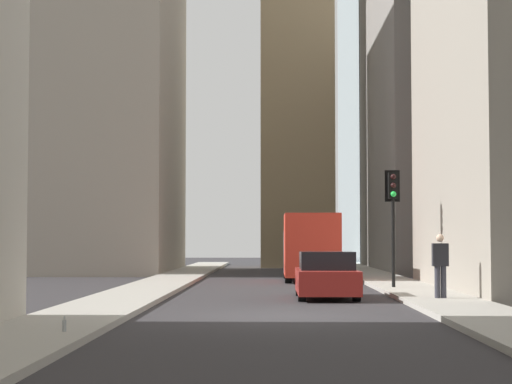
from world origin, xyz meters
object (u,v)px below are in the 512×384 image
object	(u,v)px
delivery_truck	(310,247)
traffic_light_midblock	(393,201)
sedan_red	(326,276)
pedestrian	(440,263)
discarded_bottle	(64,325)

from	to	relation	value
delivery_truck	traffic_light_midblock	xyz separation A→B (m)	(-7.92, -2.54, 1.65)
sedan_red	pedestrian	bearing A→B (deg)	-120.83
pedestrian	traffic_light_midblock	bearing A→B (deg)	5.29
discarded_bottle	pedestrian	bearing A→B (deg)	-41.56
sedan_red	discarded_bottle	world-z (taller)	sedan_red
sedan_red	discarded_bottle	xyz separation A→B (m)	(-11.34, 5.34, -0.42)
delivery_truck	pedestrian	size ratio (longest dim) A/B	3.61
pedestrian	discarded_bottle	distance (m)	12.72
delivery_truck	traffic_light_midblock	distance (m)	8.48
traffic_light_midblock	discarded_bottle	size ratio (longest dim) A/B	14.99
sedan_red	traffic_light_midblock	world-z (taller)	traffic_light_midblock
sedan_red	pedestrian	world-z (taller)	pedestrian
traffic_light_midblock	discarded_bottle	world-z (taller)	traffic_light_midblock
traffic_light_midblock	delivery_truck	bearing A→B (deg)	17.79
traffic_light_midblock	pedestrian	world-z (taller)	traffic_light_midblock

